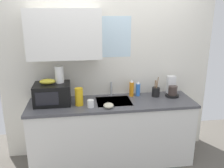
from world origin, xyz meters
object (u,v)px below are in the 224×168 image
object	(u,v)px
banana_bunch	(47,82)
utensil_crock	(156,92)
mug_white	(91,104)
coffee_maker	(172,89)
microwave	(52,94)
paper_towel_roll	(59,74)
dish_soap_bottle_blue	(138,89)
small_bowl	(109,105)
cereal_canister	(79,97)
dish_soap_bottle_orange	(132,88)

from	to	relation	value
banana_bunch	utensil_crock	world-z (taller)	banana_bunch
mug_white	coffee_maker	bearing A→B (deg)	12.00
banana_bunch	microwave	bearing A→B (deg)	-1.80
paper_towel_roll	banana_bunch	bearing A→B (deg)	-161.57
coffee_maker	paper_towel_roll	bearing A→B (deg)	-179.69
dish_soap_bottle_blue	small_bowl	xyz separation A→B (m)	(-0.47, -0.39, -0.07)
coffee_maker	small_bowl	distance (m)	1.00
coffee_maker	dish_soap_bottle_blue	size ratio (longest dim) A/B	1.31
paper_towel_roll	coffee_maker	bearing A→B (deg)	0.31
dish_soap_bottle_blue	cereal_canister	world-z (taller)	cereal_canister
coffee_maker	utensil_crock	xyz separation A→B (m)	(-0.23, 0.01, -0.04)
paper_towel_roll	dish_soap_bottle_blue	size ratio (longest dim) A/B	1.03
dish_soap_bottle_blue	utensil_crock	xyz separation A→B (m)	(0.24, -0.07, -0.03)
microwave	dish_soap_bottle_orange	distance (m)	1.09
microwave	paper_towel_roll	distance (m)	0.27
banana_bunch	utensil_crock	xyz separation A→B (m)	(1.47, 0.07, -0.24)
coffee_maker	cereal_canister	size ratio (longest dim) A/B	1.22
microwave	utensil_crock	world-z (taller)	utensil_crock
microwave	cereal_canister	bearing A→B (deg)	-16.13
banana_bunch	cereal_canister	bearing A→B (deg)	-14.38
dish_soap_bottle_blue	utensil_crock	bearing A→B (deg)	-15.12
cereal_canister	banana_bunch	bearing A→B (deg)	165.62
cereal_canister	small_bowl	size ratio (longest dim) A/B	1.76
dish_soap_bottle_orange	cereal_canister	distance (m)	0.78
paper_towel_roll	dish_soap_bottle_blue	xyz separation A→B (m)	(1.08, 0.09, -0.28)
microwave	cereal_canister	size ratio (longest dim) A/B	2.01
small_bowl	microwave	bearing A→B (deg)	160.50
mug_white	paper_towel_roll	bearing A→B (deg)	147.81
small_bowl	dish_soap_bottle_blue	bearing A→B (deg)	39.13
utensil_crock	mug_white	bearing A→B (deg)	-164.53
dish_soap_bottle_blue	small_bowl	world-z (taller)	dish_soap_bottle_blue
banana_bunch	cereal_canister	world-z (taller)	banana_bunch
coffee_maker	mug_white	xyz separation A→B (m)	(-1.17, -0.25, -0.06)
mug_white	utensil_crock	size ratio (longest dim) A/B	0.34
utensil_crock	cereal_canister	bearing A→B (deg)	-171.06
paper_towel_roll	utensil_crock	xyz separation A→B (m)	(1.32, 0.02, -0.31)
coffee_maker	dish_soap_bottle_orange	bearing A→B (deg)	172.93
coffee_maker	dish_soap_bottle_orange	distance (m)	0.57
microwave	dish_soap_bottle_orange	world-z (taller)	microwave
coffee_maker	dish_soap_bottle_blue	bearing A→B (deg)	170.71
paper_towel_roll	utensil_crock	size ratio (longest dim) A/B	0.78
paper_towel_roll	cereal_canister	world-z (taller)	paper_towel_roll
dish_soap_bottle_blue	dish_soap_bottle_orange	bearing A→B (deg)	-175.76
coffee_maker	small_bowl	size ratio (longest dim) A/B	2.15
mug_white	small_bowl	distance (m)	0.23
cereal_canister	paper_towel_roll	bearing A→B (deg)	147.99
coffee_maker	cereal_canister	world-z (taller)	coffee_maker
small_bowl	mug_white	bearing A→B (deg)	164.74
cereal_canister	utensil_crock	bearing A→B (deg)	8.94
banana_bunch	small_bowl	size ratio (longest dim) A/B	1.54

